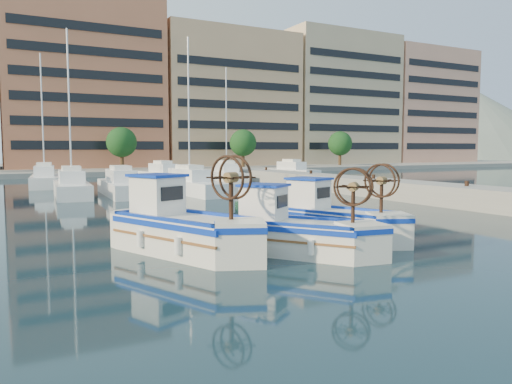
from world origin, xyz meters
name	(u,v)px	position (x,y,z in m)	size (l,w,h in m)	color
ground	(354,244)	(0.00, 0.00, 0.00)	(300.00, 300.00, 0.00)	#18343F
quay	(439,194)	(13.00, 8.00, 0.60)	(3.00, 60.00, 1.20)	gray
waterfront	(138,99)	(9.23, 65.04, 11.10)	(180.00, 40.00, 25.60)	gray
hill_east	(468,158)	(140.00, 110.00, 0.00)	(160.00, 160.00, 50.00)	slate
yacht_marina	(110,183)	(-2.80, 27.52, 0.53)	(38.69, 23.03, 11.50)	white
fishing_boat_a	(182,226)	(-5.83, 1.43, 0.88)	(3.76, 5.28, 3.18)	silver
fishing_boat_b	(293,230)	(-2.73, -0.36, 0.77)	(4.00, 4.53, 2.80)	silver
fishing_boat_c	(332,218)	(-0.07, 1.17, 0.79)	(3.33, 4.74, 2.86)	silver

